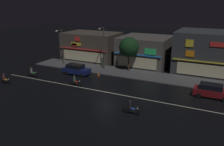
% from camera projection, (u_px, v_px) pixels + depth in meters
% --- Properties ---
extents(ground_plane, '(140.00, 140.00, 0.00)m').
position_uv_depth(ground_plane, '(106.00, 92.00, 29.89)').
color(ground_plane, black).
extents(lane_divider_stripe, '(33.71, 0.16, 0.01)m').
position_uv_depth(lane_divider_stripe, '(106.00, 92.00, 29.89)').
color(lane_divider_stripe, beige).
rests_on(lane_divider_stripe, ground).
extents(sidewalk_far, '(35.49, 4.80, 0.14)m').
position_uv_depth(sidewalk_far, '(131.00, 73.00, 37.31)').
color(sidewalk_far, '#4C4C4F').
rests_on(sidewalk_far, ground).
extents(storefront_left_block, '(8.48, 8.56, 5.06)m').
position_uv_depth(storefront_left_block, '(145.00, 51.00, 42.24)').
color(storefront_left_block, '#56514C').
rests_on(storefront_left_block, ground).
extents(storefront_center_block, '(10.46, 6.94, 5.25)m').
position_uv_depth(storefront_center_block, '(92.00, 46.00, 46.01)').
color(storefront_center_block, '#4C443A').
rests_on(storefront_center_block, ground).
extents(storefront_right_block, '(10.10, 8.28, 6.58)m').
position_uv_depth(storefront_right_block, '(209.00, 52.00, 37.40)').
color(storefront_right_block, '#383A3F').
rests_on(storefront_right_block, ground).
extents(streetlamp_west, '(0.44, 1.64, 6.21)m').
position_uv_depth(streetlamp_west, '(61.00, 44.00, 41.47)').
color(streetlamp_west, '#47494C').
rests_on(streetlamp_west, sidewalk_far).
extents(streetlamp_mid, '(0.44, 1.64, 6.98)m').
position_uv_depth(streetlamp_mid, '(103.00, 45.00, 38.22)').
color(streetlamp_mid, '#47494C').
rests_on(streetlamp_mid, sidewalk_far).
extents(pedestrian_on_sidewalk, '(0.35, 0.35, 1.88)m').
position_uv_depth(pedestrian_on_sidewalk, '(102.00, 62.00, 40.22)').
color(pedestrian_on_sidewalk, '#4C664C').
rests_on(pedestrian_on_sidewalk, sidewalk_far).
extents(street_tree, '(3.18, 3.18, 5.49)m').
position_uv_depth(street_tree, '(129.00, 47.00, 37.45)').
color(street_tree, '#473323').
rests_on(street_tree, sidewalk_far).
extents(parked_car_near_kerb, '(4.30, 1.98, 1.67)m').
position_uv_depth(parked_car_near_kerb, '(212.00, 91.00, 27.99)').
color(parked_car_near_kerb, maroon).
rests_on(parked_car_near_kerb, ground).
extents(parked_car_trailing, '(4.30, 1.98, 1.67)m').
position_uv_depth(parked_car_trailing, '(76.00, 69.00, 36.70)').
color(parked_car_trailing, navy).
rests_on(parked_car_trailing, ground).
extents(motorcycle_lead, '(1.90, 0.60, 1.52)m').
position_uv_depth(motorcycle_lead, '(75.00, 81.00, 31.92)').
color(motorcycle_lead, black).
rests_on(motorcycle_lead, ground).
extents(motorcycle_following, '(1.90, 0.60, 1.52)m').
position_uv_depth(motorcycle_following, '(5.00, 79.00, 32.75)').
color(motorcycle_following, black).
rests_on(motorcycle_following, ground).
extents(motorcycle_opposite_lane, '(1.90, 0.60, 1.52)m').
position_uv_depth(motorcycle_opposite_lane, '(131.00, 108.00, 23.94)').
color(motorcycle_opposite_lane, black).
rests_on(motorcycle_opposite_lane, ground).
extents(motorcycle_trailing_far, '(1.90, 0.60, 1.52)m').
position_uv_depth(motorcycle_trailing_far, '(32.00, 73.00, 35.77)').
color(motorcycle_trailing_far, black).
rests_on(motorcycle_trailing_far, ground).
extents(traffic_cone, '(0.36, 0.36, 0.55)m').
position_uv_depth(traffic_cone, '(99.00, 74.00, 36.29)').
color(traffic_cone, orange).
rests_on(traffic_cone, ground).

